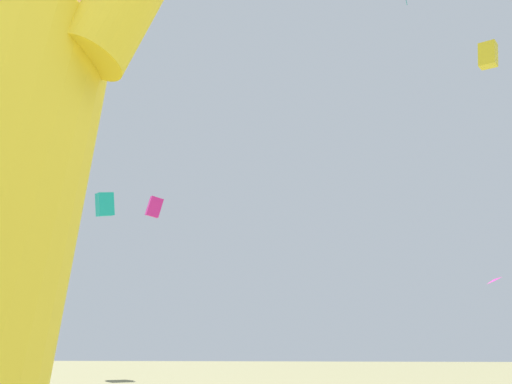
{
  "coord_description": "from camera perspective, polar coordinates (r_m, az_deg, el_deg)",
  "views": [
    {
      "loc": [
        0.12,
        -0.02,
        0.95
      ],
      "look_at": [
        -0.33,
        3.08,
        2.29
      ],
      "focal_mm": 26.74,
      "sensor_mm": 36.0,
      "label": 1
    }
  ],
  "objects": [
    {
      "name": "distant_kite_teal_low_left",
      "position": [
        23.66,
        -21.69,
        -1.74
      ],
      "size": [
        1.2,
        1.53,
        1.63
      ],
      "color": "#19B2AD"
    },
    {
      "name": "distant_kite_magenta_low_right",
      "position": [
        24.31,
        32.02,
        -11.1
      ],
      "size": [
        0.81,
        0.86,
        0.41
      ],
      "color": "#DB2393"
    },
    {
      "name": "distant_kite_yellow_mid_right",
      "position": [
        18.91,
        -31.99,
        15.15
      ],
      "size": [
        1.12,
        1.16,
        1.78
      ],
      "color": "yellow"
    },
    {
      "name": "distant_kite_yellow_far_center",
      "position": [
        20.84,
        31.38,
        17.08
      ],
      "size": [
        0.99,
        1.19,
        1.29
      ],
      "color": "yellow"
    },
    {
      "name": "distant_kite_magenta_high_left",
      "position": [
        13.68,
        -14.98,
        -2.19
      ],
      "size": [
        0.74,
        0.69,
        0.82
      ],
      "color": "#DB2393"
    }
  ]
}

